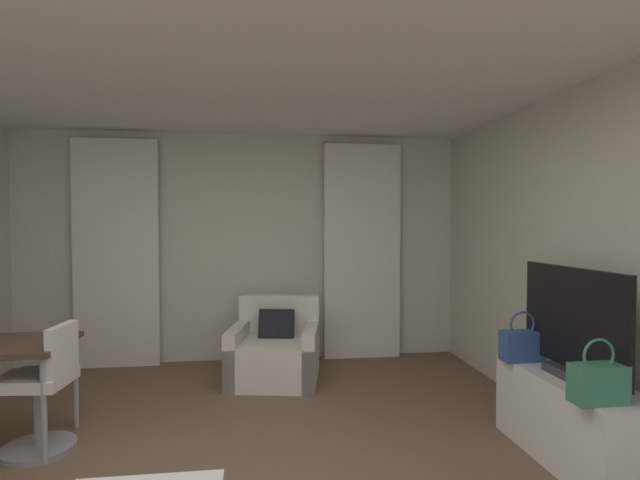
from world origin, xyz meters
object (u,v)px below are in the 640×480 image
desk_chair (44,395)px  handbag_primary (522,345)px  tv_flatscreen (572,325)px  armchair (275,353)px  handbag_secondary (598,382)px  tv_console (572,420)px

desk_chair → handbag_primary: bearing=-3.7°
tv_flatscreen → armchair: bearing=133.9°
desk_chair → handbag_secondary: bearing=-17.4°
desk_chair → tv_flatscreen: bearing=-9.9°
handbag_primary → tv_console: bearing=-74.2°
armchair → handbag_secondary: size_ratio=2.73×
tv_console → armchair: bearing=133.7°
armchair → handbag_primary: 2.38m
tv_console → handbag_secondary: bearing=-109.2°
tv_console → handbag_primary: 0.59m
tv_flatscreen → handbag_secondary: bearing=-108.8°
tv_console → tv_flatscreen: size_ratio=1.15×
tv_console → desk_chair: bearing=169.9°
armchair → handbag_secondary: bearing=-54.1°
tv_flatscreen → handbag_secondary: 0.51m
armchair → desk_chair: bearing=-141.0°
tv_console → tv_flatscreen: (0.00, 0.01, 0.63)m
tv_console → handbag_primary: size_ratio=3.17×
armchair → tv_console: size_ratio=0.86×
armchair → tv_flatscreen: size_ratio=0.99×
tv_flatscreen → handbag_primary: tv_flatscreen is taller
desk_chair → handbag_secondary: handbag_secondary is taller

